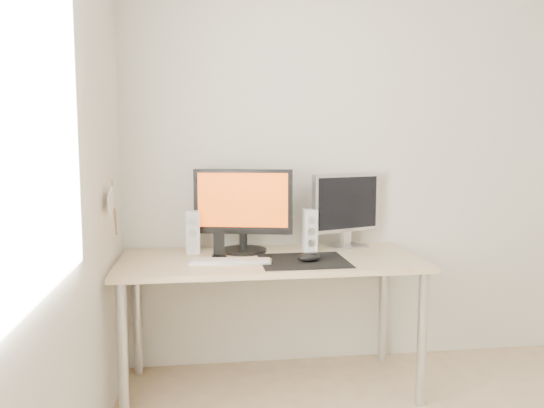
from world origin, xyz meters
TOP-DOWN VIEW (x-y plane):
  - wall_back at (0.00, 1.75)m, footprint 3.50×0.00m
  - wall_left at (-1.75, 0.00)m, footprint 0.00×3.50m
  - window_pane at (-1.74, 0.00)m, footprint 0.00×1.30m
  - mousepad at (-0.77, 1.27)m, footprint 0.45×0.40m
  - mouse at (-0.75, 1.24)m, footprint 0.12×0.07m
  - desk at (-0.93, 1.38)m, footprint 1.60×0.70m
  - main_monitor at (-1.06, 1.54)m, footprint 0.55×0.31m
  - second_monitor at (-0.46, 1.60)m, footprint 0.43×0.23m
  - speaker_left at (-1.34, 1.56)m, footprint 0.08×0.09m
  - speaker_right at (-0.68, 1.53)m, footprint 0.08×0.09m
  - keyboard at (-1.15, 1.29)m, footprint 0.43×0.18m
  - phone_dock at (-1.20, 1.41)m, footprint 0.08×0.07m
  - pennant at (-1.72, 1.24)m, footprint 0.01×0.23m

SIDE VIEW (x-z plane):
  - desk at x=-0.93m, z-range 0.29..1.02m
  - mousepad at x=-0.77m, z-range 0.73..0.73m
  - keyboard at x=-1.15m, z-range 0.73..0.75m
  - mouse at x=-0.75m, z-range 0.73..0.78m
  - phone_dock at x=-1.20m, z-range 0.70..0.84m
  - speaker_left at x=-1.34m, z-range 0.73..0.97m
  - speaker_right at x=-0.68m, z-range 0.73..0.97m
  - second_monitor at x=-0.46m, z-range 0.75..1.19m
  - main_monitor at x=-1.06m, z-range 0.75..1.22m
  - pennant at x=-1.72m, z-range 0.90..1.19m
  - wall_back at x=0.00m, z-range -0.50..3.00m
  - wall_left at x=-1.75m, z-range -0.50..3.00m
  - window_pane at x=-1.74m, z-range 0.85..2.15m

